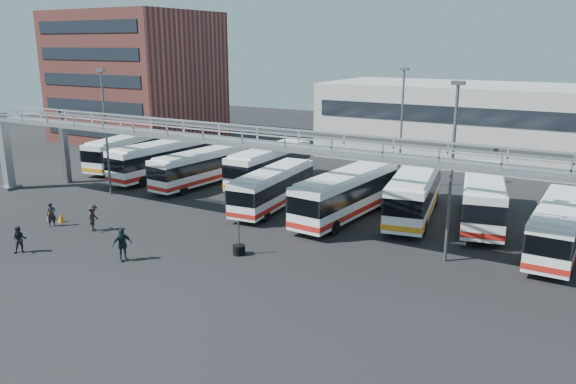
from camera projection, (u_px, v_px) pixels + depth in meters
The scene contains 23 objects.
ground at pixel (204, 261), 32.22m from camera, with size 140.00×140.00×0.00m, color black.
gantry at pixel (258, 151), 35.73m from camera, with size 51.40×5.15×7.10m.
apartment_building at pixel (137, 77), 71.71m from camera, with size 18.00×15.00×16.00m, color brown.
warehouse at pixel (528, 126), 57.25m from camera, with size 42.00×14.00×8.00m, color #9E9E99.
light_pole_left at pixel (105, 126), 45.18m from camera, with size 0.70×0.35×10.21m.
light_pole_mid at pixel (452, 164), 30.83m from camera, with size 0.70×0.35×10.21m.
light_pole_back at pixel (402, 122), 47.26m from camera, with size 0.70×0.35×10.21m.
bus_0 at pixel (127, 150), 56.24m from camera, with size 3.98×10.83×3.22m.
bus_1 at pixel (162, 158), 51.89m from camera, with size 3.36×11.24×3.37m.
bus_2 at pixel (200, 167), 49.01m from camera, with size 3.23×10.38×3.10m.
bus_3 at pixel (270, 164), 49.50m from camera, with size 2.77×11.01×3.33m.
bus_4 at pixel (273, 187), 42.28m from camera, with size 3.09×10.13×3.03m.
bus_5 at pixel (346, 193), 39.65m from camera, with size 3.56×11.38×3.40m.
bus_6 at pixel (415, 192), 39.99m from camera, with size 4.53×11.64×3.45m.
bus_7 at pixel (483, 196), 38.76m from camera, with size 4.92×11.68×3.46m.
bus_8 at pixel (559, 225), 33.05m from camera, with size 2.63×10.42×3.15m.
pedestrian_a at pixel (51, 214), 38.25m from camera, with size 0.61×0.40×1.68m, color black.
pedestrian_b at pixel (19, 240), 33.33m from camera, with size 0.81×0.63×1.67m, color #25202C.
pedestrian_c at pixel (93, 218), 37.29m from camera, with size 1.18×0.68×1.83m, color #2D211E.
pedestrian_d at pixel (122, 245), 32.09m from camera, with size 1.16×0.48×1.97m, color #19272D.
cone_left at pixel (61, 218), 39.22m from camera, with size 0.42×0.42×0.67m, color orange.
cone_right at pixel (49, 215), 39.81m from camera, with size 0.42×0.42×0.67m, color orange.
tire_stack at pixel (239, 249), 33.20m from camera, with size 0.74×0.74×2.12m.
Camera 1 is at (19.24, -23.69, 12.10)m, focal length 35.00 mm.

